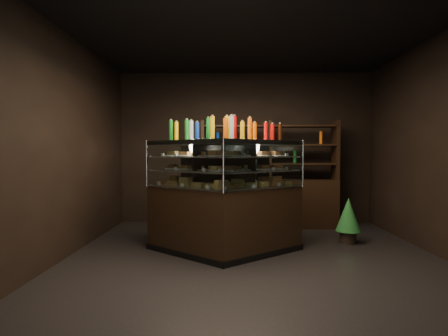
{
  "coord_description": "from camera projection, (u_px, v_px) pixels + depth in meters",
  "views": [
    {
      "loc": [
        -0.33,
        -4.53,
        1.39
      ],
      "look_at": [
        -0.39,
        0.13,
        1.2
      ],
      "focal_mm": 28.0,
      "sensor_mm": 36.0,
      "label": 1
    }
  ],
  "objects": [
    {
      "name": "back_shelving",
      "position": [
        269.0,
        195.0,
        6.6
      ],
      "size": [
        2.55,
        0.44,
        2.0
      ],
      "rotation": [
        0.0,
        0.0,
        -0.01
      ],
      "color": "black",
      "rests_on": "ground"
    },
    {
      "name": "food_display",
      "position": [
        224.0,
        167.0,
        4.87
      ],
      "size": [
        1.88,
        0.93,
        0.48
      ],
      "color": "#B47740",
      "rests_on": "display_case"
    },
    {
      "name": "bottles_top",
      "position": [
        224.0,
        130.0,
        4.85
      ],
      "size": [
        1.7,
        0.78,
        0.3
      ],
      "color": "#D8590A",
      "rests_on": "display_case"
    },
    {
      "name": "potted_conifer",
      "position": [
        348.0,
        214.0,
        5.41
      ],
      "size": [
        0.37,
        0.37,
        0.8
      ],
      "rotation": [
        0.0,
        0.0,
        -0.21
      ],
      "color": "black",
      "rests_on": "ground"
    },
    {
      "name": "display_case",
      "position": [
        224.0,
        215.0,
        4.9
      ],
      "size": [
        2.29,
        1.46,
        1.58
      ],
      "rotation": [
        0.0,
        0.0,
        -0.0
      ],
      "color": "black",
      "rests_on": "ground"
    },
    {
      "name": "ground",
      "position": [
        254.0,
        259.0,
        4.58
      ],
      "size": [
        5.0,
        5.0,
        0.0
      ],
      "primitive_type": "plane",
      "color": "black",
      "rests_on": "ground"
    },
    {
      "name": "room_shell",
      "position": [
        254.0,
        111.0,
        4.5
      ],
      "size": [
        5.02,
        5.02,
        3.01
      ],
      "color": "black",
      "rests_on": "ground"
    }
  ]
}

